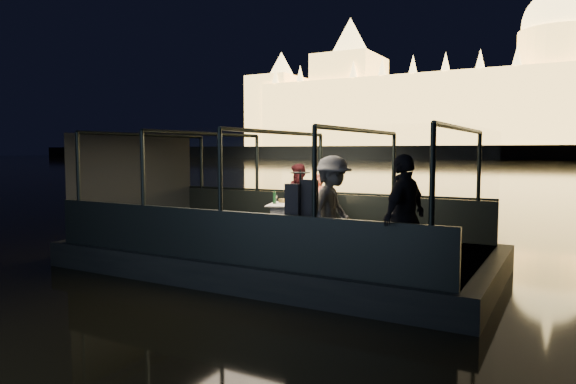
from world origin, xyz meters
The scene contains 29 objects.
river_water centered at (0.00, 80.00, 0.00)m, with size 500.00×500.00×0.00m, color black.
boat_hull centered at (0.00, 0.00, 0.00)m, with size 8.60×4.40×1.00m, color black.
boat_deck centered at (0.00, 0.00, 0.48)m, with size 8.00×4.00×0.04m, color black.
gunwale_port centered at (0.00, 2.00, 0.95)m, with size 8.00×0.08×0.90m, color black.
gunwale_starboard centered at (0.00, -2.00, 0.95)m, with size 8.00×0.08×0.90m, color black.
cabin_glass_port centered at (0.00, 2.00, 2.10)m, with size 8.00×0.02×1.40m, color #99B2B2, non-canonical shape.
cabin_glass_starboard centered at (0.00, -2.00, 2.10)m, with size 8.00×0.02×1.40m, color #99B2B2, non-canonical shape.
cabin_roof_glass centered at (0.00, 0.00, 2.80)m, with size 8.00×4.00×0.02m, color #99B2B2, non-canonical shape.
end_wall_fore centered at (-4.00, 0.00, 1.65)m, with size 0.02×4.00×2.30m, color black, non-canonical shape.
end_wall_aft centered at (4.00, 0.00, 1.65)m, with size 0.02×4.00×2.30m, color black, non-canonical shape.
canopy_ribs centered at (0.00, 0.00, 1.65)m, with size 8.00×4.00×2.30m, color black, non-canonical shape.
embankment centered at (0.00, 210.00, 1.00)m, with size 400.00×140.00×6.00m, color #423D33.
parliament_building centered at (0.00, 175.00, 29.00)m, with size 220.00×32.00×60.00m, color #F2D18C, non-canonical shape.
dining_table_central centered at (0.15, 0.77, 0.89)m, with size 1.45×1.05×0.77m, color beige.
chair_port_left centered at (-0.37, 1.38, 0.95)m, with size 0.46×0.46×0.98m, color black.
chair_port_right centered at (0.32, 1.43, 0.95)m, with size 0.41×0.41×0.89m, color black.
coat_stand centered at (1.42, -1.75, 1.40)m, with size 0.45×0.36×1.61m, color black, non-canonical shape.
person_woman_coral centered at (0.18, 1.54, 1.25)m, with size 0.50×0.34×1.40m, color #DA6C4F.
person_man_maroon centered at (-0.36, 1.61, 1.25)m, with size 0.78×0.60×1.62m, color #391014.
passenger_stripe centered at (1.76, -1.23, 1.35)m, with size 1.20×0.67×1.85m, color silver.
passenger_dark centered at (3.11, -1.65, 1.35)m, with size 1.11×0.47×1.89m, color black.
wine_bottle centered at (-0.42, 0.54, 1.42)m, with size 0.07×0.07×0.32m, color #14371C.
bread_basket centered at (-0.40, 0.90, 1.31)m, with size 0.21×0.21×0.08m, color olive.
amber_candle centered at (0.19, 0.79, 1.31)m, with size 0.05×0.05×0.07m, color #EF983B.
plate_near centered at (0.36, 0.63, 1.27)m, with size 0.23×0.23×0.01m, color silver.
plate_far centered at (-0.42, 0.96, 1.27)m, with size 0.22×0.22×0.01m, color silver.
wine_glass_white centered at (-0.44, 0.66, 1.36)m, with size 0.06×0.06×0.17m, color silver, non-canonical shape.
wine_glass_red centered at (0.22, 0.91, 1.36)m, with size 0.07×0.07×0.21m, color silver, non-canonical shape.
wine_glass_empty centered at (0.09, 0.66, 1.36)m, with size 0.07×0.07×0.21m, color white, non-canonical shape.
Camera 1 is at (5.27, -9.10, 2.42)m, focal length 32.00 mm.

